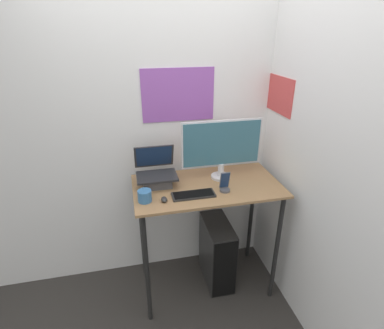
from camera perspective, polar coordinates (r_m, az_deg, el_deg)
The scene contains 11 objects.
ground_plane at distance 2.67m, azimuth 4.28°, elevation -26.00°, with size 12.00×12.00×0.00m, color #2D2B28.
wall_back at distance 2.48m, azimuth 0.69°, elevation 6.63°, with size 6.00×0.06×2.60m.
wall_side_right at distance 2.14m, azimuth 21.97°, elevation 1.85°, with size 0.06×6.00×2.60m.
desk at distance 2.33m, azimuth 2.83°, elevation -6.94°, with size 1.10×0.59×0.99m.
laptop at distance 2.24m, azimuth -6.80°, elevation -2.06°, with size 0.30×0.28×0.28m.
monitor at distance 2.27m, azimuth 5.68°, elevation 3.23°, with size 0.62×0.15×0.47m.
keyboard at distance 2.11m, azimuth 0.28°, elevation -5.77°, with size 0.30×0.12×0.02m.
mouse at distance 2.05m, azimuth -5.34°, elevation -6.64°, with size 0.04×0.07×0.03m.
cell_phone at distance 2.17m, azimuth 6.26°, elevation -3.95°, with size 0.07×0.07×0.15m.
computer_tower at distance 2.72m, azimuth 4.77°, elevation -16.28°, with size 0.21×0.45×0.58m.
mug at distance 2.06m, azimuth -9.00°, elevation -5.94°, with size 0.09×0.09×0.08m.
Camera 1 is at (-0.55, -1.61, 2.06)m, focal length 28.00 mm.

